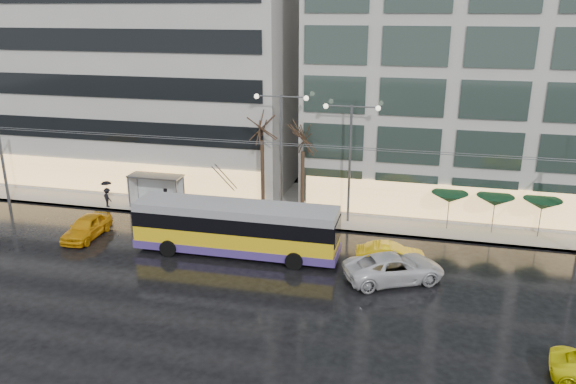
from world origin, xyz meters
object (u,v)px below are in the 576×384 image
(trolleybus, at_px, (236,230))
(street_lamp_near, at_px, (281,139))
(bus_shelter, at_px, (153,183))
(taxi_a, at_px, (87,227))

(trolleybus, xyz_separation_m, street_lamp_near, (1.15, 7.08, 4.36))
(bus_shelter, height_order, street_lamp_near, street_lamp_near)
(trolleybus, relative_size, taxi_a, 2.90)
(trolleybus, relative_size, bus_shelter, 3.10)
(street_lamp_near, bearing_deg, taxi_a, -149.69)
(street_lamp_near, bearing_deg, trolleybus, -99.25)
(street_lamp_near, relative_size, taxi_a, 2.01)
(trolleybus, bearing_deg, street_lamp_near, 80.75)
(taxi_a, bearing_deg, trolleybus, -2.92)
(bus_shelter, distance_m, street_lamp_near, 11.14)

